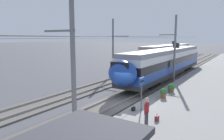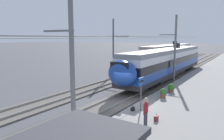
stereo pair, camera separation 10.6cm
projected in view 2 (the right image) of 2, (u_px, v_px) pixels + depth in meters
name	position (u px, v px, depth m)	size (l,w,h in m)	color
ground_plane	(121.00, 107.00, 16.34)	(400.00, 400.00, 0.00)	#4C4C51
platform_slab	(190.00, 118.00, 13.53)	(120.00, 8.18, 0.39)	gray
track_near	(110.00, 104.00, 16.85)	(120.00, 3.00, 0.28)	#5B5651
track_far	(68.00, 95.00, 19.34)	(120.00, 3.00, 0.28)	#5B5651
train_near_platform	(167.00, 61.00, 27.70)	(24.78, 2.91, 4.27)	#2D2D30
train_far_track	(168.00, 53.00, 42.33)	(24.81, 2.91, 4.27)	#2D2D30
catenary_mast_west	(70.00, 68.00, 10.39)	(40.44, 2.06, 7.25)	slate
catenary_mast_mid	(174.00, 49.00, 24.33)	(40.44, 2.06, 7.83)	slate
catenary_mast_far_side	(114.00, 47.00, 29.11)	(40.44, 2.55, 7.83)	slate
platform_sign	(141.00, 87.00, 14.14)	(0.70, 0.08, 2.28)	#59595B
passenger_walking	(146.00, 111.00, 11.63)	(0.53, 0.22, 1.69)	#383842
handbag_beside_passenger	(156.00, 118.00, 12.62)	(0.32, 0.18, 0.44)	maroon
handbag_near_sign	(133.00, 109.00, 14.39)	(0.32, 0.18, 0.36)	black
potted_plant_platform_edge	(163.00, 93.00, 17.33)	(0.53, 0.53, 0.80)	brown
potted_plant_by_shelter	(171.00, 88.00, 19.17)	(0.62, 0.62, 0.78)	brown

